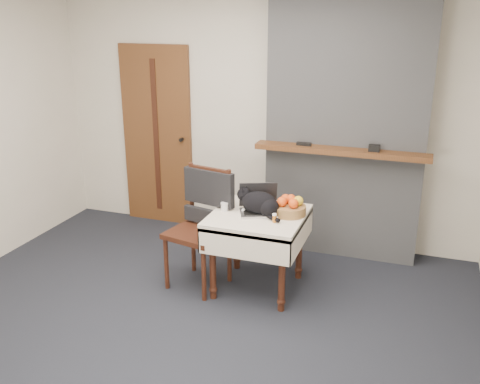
% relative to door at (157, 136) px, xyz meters
% --- Properties ---
extents(ground, '(4.50, 4.50, 0.00)m').
position_rel_door_xyz_m(ground, '(1.20, -1.97, -1.00)').
color(ground, black).
rests_on(ground, ground).
extents(room_shell, '(4.52, 4.01, 2.61)m').
position_rel_door_xyz_m(room_shell, '(1.20, -1.51, 0.76)').
color(room_shell, beige).
rests_on(room_shell, ground).
extents(door, '(0.82, 0.10, 2.00)m').
position_rel_door_xyz_m(door, '(0.00, 0.00, 0.00)').
color(door, brown).
rests_on(door, ground).
extents(chimney, '(1.62, 0.48, 2.60)m').
position_rel_door_xyz_m(chimney, '(2.10, -0.13, 0.30)').
color(chimney, gray).
rests_on(chimney, ground).
extents(side_table, '(0.78, 0.78, 0.70)m').
position_rel_door_xyz_m(side_table, '(1.56, -1.17, -0.41)').
color(side_table, '#361A0E').
rests_on(side_table, ground).
extents(laptop, '(0.41, 0.38, 0.24)m').
position_rel_door_xyz_m(laptop, '(1.55, -1.11, -0.24)').
color(laptop, '#B7B7BC').
rests_on(laptop, side_table).
extents(cat, '(0.44, 0.29, 0.23)m').
position_rel_door_xyz_m(cat, '(1.57, -1.17, -0.20)').
color(cat, black).
rests_on(cat, side_table).
extents(cream_jar, '(0.07, 0.07, 0.07)m').
position_rel_door_xyz_m(cream_jar, '(1.26, -1.19, -0.26)').
color(cream_jar, silver).
rests_on(cream_jar, side_table).
extents(pill_bottle, '(0.04, 0.04, 0.07)m').
position_rel_door_xyz_m(pill_bottle, '(1.74, -1.30, -0.26)').
color(pill_bottle, '#AF5D15').
rests_on(pill_bottle, side_table).
extents(fruit_basket, '(0.28, 0.28, 0.16)m').
position_rel_door_xyz_m(fruit_basket, '(1.81, -1.08, -0.24)').
color(fruit_basket, olive).
rests_on(fruit_basket, side_table).
extents(desk_clutter, '(0.16, 0.07, 0.01)m').
position_rel_door_xyz_m(desk_clutter, '(1.69, -1.09, -0.30)').
color(desk_clutter, black).
rests_on(desk_clutter, side_table).
extents(chair, '(0.56, 0.55, 1.06)m').
position_rel_door_xyz_m(chair, '(1.06, -1.18, -0.33)').
color(chair, '#361A0E').
rests_on(chair, ground).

